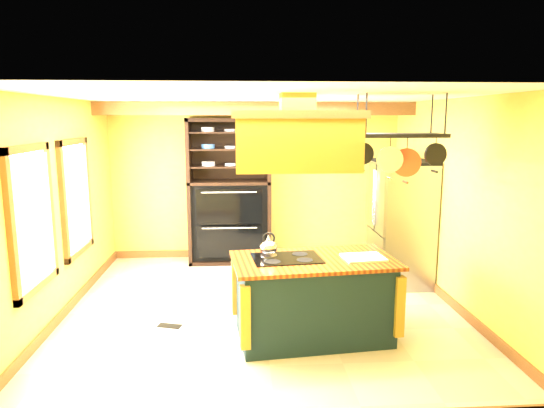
{
  "coord_description": "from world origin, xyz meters",
  "views": [
    {
      "loc": [
        -0.28,
        -5.96,
        2.45
      ],
      "look_at": [
        0.14,
        0.3,
        1.33
      ],
      "focal_mm": 32.0,
      "sensor_mm": 36.0,
      "label": 1
    }
  ],
  "objects": [
    {
      "name": "floor",
      "position": [
        0.0,
        0.0,
        0.0
      ],
      "size": [
        5.0,
        5.0,
        0.0
      ],
      "primitive_type": "plane",
      "color": "beige",
      "rests_on": "ground"
    },
    {
      "name": "ceiling",
      "position": [
        0.0,
        0.0,
        2.7
      ],
      "size": [
        5.0,
        5.0,
        0.0
      ],
      "primitive_type": "plane",
      "rotation": [
        3.14,
        0.0,
        0.0
      ],
      "color": "white",
      "rests_on": "wall_back"
    },
    {
      "name": "wall_back",
      "position": [
        0.0,
        2.5,
        1.35
      ],
      "size": [
        5.0,
        0.02,
        2.7
      ],
      "primitive_type": "cube",
      "color": "gold",
      "rests_on": "floor"
    },
    {
      "name": "wall_front",
      "position": [
        0.0,
        -2.5,
        1.35
      ],
      "size": [
        5.0,
        0.02,
        2.7
      ],
      "primitive_type": "cube",
      "color": "gold",
      "rests_on": "floor"
    },
    {
      "name": "wall_left",
      "position": [
        -2.5,
        0.0,
        1.35
      ],
      "size": [
        0.02,
        5.0,
        2.7
      ],
      "primitive_type": "cube",
      "color": "gold",
      "rests_on": "floor"
    },
    {
      "name": "wall_right",
      "position": [
        2.5,
        0.0,
        1.35
      ],
      "size": [
        0.02,
        5.0,
        2.7
      ],
      "primitive_type": "cube",
      "color": "gold",
      "rests_on": "floor"
    },
    {
      "name": "ceiling_beam",
      "position": [
        0.0,
        1.7,
        2.59
      ],
      "size": [
        5.0,
        0.15,
        0.2
      ],
      "primitive_type": "cube",
      "color": "#94602E",
      "rests_on": "ceiling"
    },
    {
      "name": "window_near",
      "position": [
        -2.47,
        -0.8,
        1.4
      ],
      "size": [
        0.06,
        1.06,
        1.56
      ],
      "color": "#94602E",
      "rests_on": "wall_left"
    },
    {
      "name": "window_far",
      "position": [
        -2.47,
        0.6,
        1.4
      ],
      "size": [
        0.06,
        1.06,
        1.56
      ],
      "color": "#94602E",
      "rests_on": "wall_left"
    },
    {
      "name": "kitchen_island",
      "position": [
        0.52,
        -0.86,
        0.47
      ],
      "size": [
        1.88,
        1.17,
        1.11
      ],
      "rotation": [
        0.0,
        0.0,
        0.11
      ],
      "color": "#13282B",
      "rests_on": "floor"
    },
    {
      "name": "range_hood",
      "position": [
        0.33,
        -0.86,
        2.24
      ],
      "size": [
        1.36,
        0.77,
        0.8
      ],
      "color": "#B87A2E",
      "rests_on": "ceiling"
    },
    {
      "name": "pot_rack",
      "position": [
        1.43,
        -0.85,
        2.18
      ],
      "size": [
        0.98,
        0.46,
        0.89
      ],
      "color": "black",
      "rests_on": "ceiling"
    },
    {
      "name": "refrigerator",
      "position": [
        2.09,
        0.91,
        0.88
      ],
      "size": [
        0.78,
        0.92,
        1.8
      ],
      "color": "gray",
      "rests_on": "floor"
    },
    {
      "name": "hutch",
      "position": [
        -0.46,
        2.23,
        0.93
      ],
      "size": [
        1.38,
        0.63,
        2.45
      ],
      "color": "black",
      "rests_on": "floor"
    },
    {
      "name": "floor_register",
      "position": [
        -1.14,
        -0.46,
        0.01
      ],
      "size": [
        0.3,
        0.19,
        0.01
      ],
      "primitive_type": "cube",
      "rotation": [
        0.0,
        0.0,
        -0.27
      ],
      "color": "black",
      "rests_on": "floor"
    }
  ]
}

